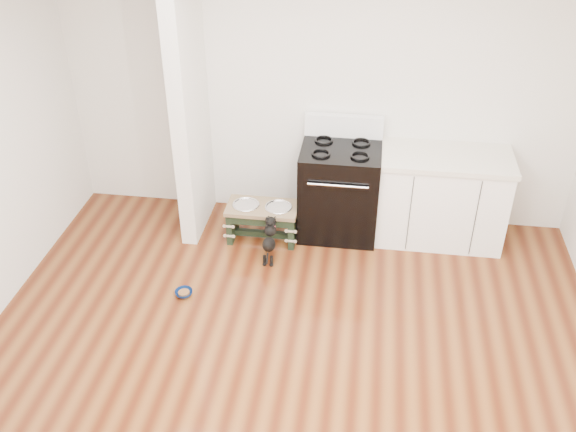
{
  "coord_description": "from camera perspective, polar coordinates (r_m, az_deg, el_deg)",
  "views": [
    {
      "loc": [
        0.51,
        -3.26,
        3.68
      ],
      "look_at": [
        -0.17,
        1.55,
        0.52
      ],
      "focal_mm": 40.0,
      "sensor_mm": 36.0,
      "label": 1
    }
  ],
  "objects": [
    {
      "name": "floor_bowl",
      "position": [
        5.77,
        -9.24,
        -6.78
      ],
      "size": [
        0.17,
        0.17,
        0.05
      ],
      "rotation": [
        0.0,
        0.0,
        0.1
      ],
      "color": "#0B204F",
      "rests_on": "ground"
    },
    {
      "name": "oven_range",
      "position": [
        6.3,
        4.6,
        2.4
      ],
      "size": [
        0.76,
        0.69,
        1.14
      ],
      "color": "black",
      "rests_on": "ground"
    },
    {
      "name": "puppy",
      "position": [
        6.0,
        -1.66,
        -2.04
      ],
      "size": [
        0.12,
        0.35,
        0.42
      ],
      "color": "black",
      "rests_on": "ground"
    },
    {
      "name": "dog_feeder",
      "position": [
        6.26,
        -2.3,
        0.0
      ],
      "size": [
        0.69,
        0.37,
        0.39
      ],
      "color": "black",
      "rests_on": "ground"
    },
    {
      "name": "ground",
      "position": [
        4.94,
        -0.54,
        -15.04
      ],
      "size": [
        5.0,
        5.0,
        0.0
      ],
      "primitive_type": "plane",
      "color": "#491C0D",
      "rests_on": "ground"
    },
    {
      "name": "room_shell",
      "position": [
        3.89,
        -0.66,
        1.09
      ],
      "size": [
        5.0,
        5.0,
        5.0
      ],
      "color": "silver",
      "rests_on": "ground"
    },
    {
      "name": "cabinet_run",
      "position": [
        6.37,
        13.42,
        1.61
      ],
      "size": [
        1.24,
        0.64,
        0.91
      ],
      "color": "white",
      "rests_on": "ground"
    },
    {
      "name": "partition_wall",
      "position": [
        6.08,
        -8.78,
        10.15
      ],
      "size": [
        0.15,
        0.8,
        2.7
      ],
      "primitive_type": "cube",
      "color": "silver",
      "rests_on": "ground"
    }
  ]
}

